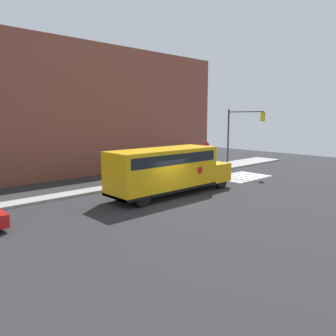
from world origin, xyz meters
TOP-DOWN VIEW (x-y plane):
  - ground_plane at (0.00, 0.00)m, footprint 60.00×60.00m
  - sidewalk_strip at (0.00, 6.50)m, footprint 44.00×3.00m
  - building_backdrop at (0.00, 13.00)m, footprint 32.00×4.00m
  - crosswalk_stripes at (10.01, 2.00)m, footprint 4.70×3.20m
  - school_bus at (0.91, 1.40)m, footprint 9.26×2.57m
  - stop_sign at (10.00, 5.94)m, footprint 0.66×0.10m
  - traffic_light at (12.45, 4.09)m, footprint 0.28×3.88m

SIDE VIEW (x-z plane):
  - ground_plane at x=0.00m, z-range 0.00..0.00m
  - crosswalk_stripes at x=10.01m, z-range 0.00..0.01m
  - sidewalk_strip at x=0.00m, z-range 0.00..0.15m
  - school_bus at x=0.91m, z-range 0.22..3.27m
  - stop_sign at x=10.00m, z-range 0.42..3.18m
  - traffic_light at x=12.45m, z-range 0.96..6.72m
  - building_backdrop at x=0.00m, z-range 0.00..11.24m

